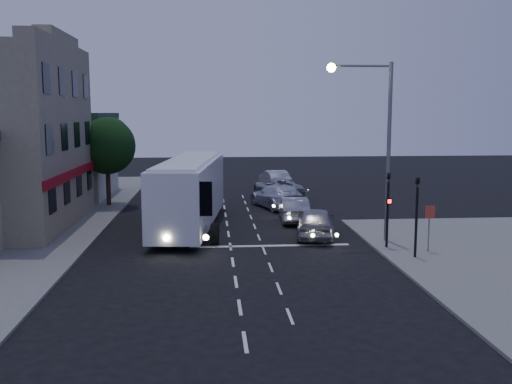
{
  "coord_description": "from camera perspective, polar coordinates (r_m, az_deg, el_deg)",
  "views": [
    {
      "loc": [
        -0.95,
        -25.83,
        6.64
      ],
      "look_at": [
        1.6,
        5.88,
        2.2
      ],
      "focal_mm": 40.0,
      "sensor_mm": 36.0,
      "label": 1
    }
  ],
  "objects": [
    {
      "name": "traffic_signal_side",
      "position": [
        26.65,
        15.79,
        -1.47
      ],
      "size": [
        0.18,
        0.15,
        4.1
      ],
      "color": "black",
      "rests_on": "sidewalk_near"
    },
    {
      "name": "sidewalk_far",
      "position": [
        36.51,
        -23.81,
        -3.12
      ],
      "size": [
        12.0,
        50.0,
        0.12
      ],
      "primitive_type": "cube",
      "color": "slate",
      "rests_on": "ground"
    },
    {
      "name": "regulatory_sign",
      "position": [
        28.03,
        16.96,
        -2.77
      ],
      "size": [
        0.45,
        0.12,
        2.2
      ],
      "color": "slate",
      "rests_on": "sidewalk_near"
    },
    {
      "name": "car_sedan_c",
      "position": [
        44.78,
        2.17,
        0.44
      ],
      "size": [
        3.84,
        6.16,
        1.59
      ],
      "primitive_type": "imported",
      "rotation": [
        0.0,
        0.0,
        3.37
      ],
      "color": "#989AA6",
      "rests_on": "ground"
    },
    {
      "name": "car_sedan_b",
      "position": [
        39.91,
        2.15,
        -0.43
      ],
      "size": [
        3.93,
        6.17,
        1.66
      ],
      "primitive_type": "imported",
      "rotation": [
        0.0,
        0.0,
        3.44
      ],
      "color": "silver",
      "rests_on": "ground"
    },
    {
      "name": "ground",
      "position": [
        26.69,
        -2.42,
        -6.47
      ],
      "size": [
        120.0,
        120.0,
        0.0
      ],
      "primitive_type": "plane",
      "color": "black"
    },
    {
      "name": "tour_bus",
      "position": [
        33.23,
        -6.59,
        0.15
      ],
      "size": [
        4.1,
        13.28,
        4.01
      ],
      "rotation": [
        0.0,
        0.0,
        -0.11
      ],
      "color": "white",
      "rests_on": "ground"
    },
    {
      "name": "road_markings",
      "position": [
        29.97,
        -0.2,
        -4.85
      ],
      "size": [
        8.0,
        30.55,
        0.01
      ],
      "color": "silver",
      "rests_on": "ground"
    },
    {
      "name": "car_suv",
      "position": [
        30.71,
        5.99,
        -3.03
      ],
      "size": [
        2.78,
        5.05,
        1.63
      ],
      "primitive_type": "imported",
      "rotation": [
        0.0,
        0.0,
        2.95
      ],
      "color": "#9B9B9B",
      "rests_on": "ground"
    },
    {
      "name": "low_building_north",
      "position": [
        47.63,
        -19.9,
        3.56
      ],
      "size": [
        9.4,
        9.4,
        6.5
      ],
      "color": "#ADABA5",
      "rests_on": "sidewalk_far"
    },
    {
      "name": "traffic_signal_main",
      "position": [
        28.27,
        13.07,
        -0.85
      ],
      "size": [
        0.25,
        0.35,
        4.1
      ],
      "color": "black",
      "rests_on": "sidewalk_near"
    },
    {
      "name": "car_sedan_a",
      "position": [
        35.12,
        3.8,
        -1.72
      ],
      "size": [
        1.84,
        4.67,
        1.52
      ],
      "primitive_type": "imported",
      "rotation": [
        0.0,
        0.0,
        3.09
      ],
      "color": "#9D9EA4",
      "rests_on": "ground"
    },
    {
      "name": "street_tree",
      "position": [
        41.55,
        -14.7,
        4.73
      ],
      "size": [
        4.0,
        4.0,
        6.2
      ],
      "color": "black",
      "rests_on": "sidewalk_far"
    },
    {
      "name": "car_extra",
      "position": [
        50.18,
        1.89,
        1.27
      ],
      "size": [
        2.46,
        5.15,
        1.63
      ],
      "primitive_type": "imported",
      "rotation": [
        0.0,
        0.0,
        3.29
      ],
      "color": "silver",
      "rests_on": "ground"
    },
    {
      "name": "streetlight",
      "position": [
        29.25,
        11.95,
        6.0
      ],
      "size": [
        3.32,
        0.44,
        9.0
      ],
      "color": "slate",
      "rests_on": "sidewalk_near"
    }
  ]
}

